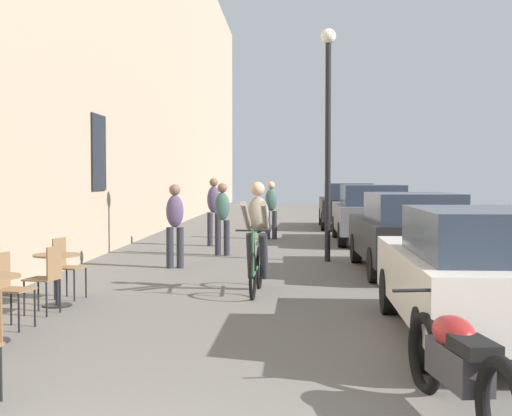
# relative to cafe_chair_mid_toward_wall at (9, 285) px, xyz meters

# --- Properties ---
(building_facade_left) EXTENTS (0.54, 68.00, 12.22)m
(building_facade_left) POSITION_rel_cafe_chair_mid_toward_wall_xyz_m (-1.27, 9.39, 5.59)
(building_facade_left) COLOR tan
(building_facade_left) RESTS_ON ground_plane
(cafe_chair_mid_toward_wall) EXTENTS (0.45, 0.45, 0.89)m
(cafe_chair_mid_toward_wall) POSITION_rel_cafe_chair_mid_toward_wall_xyz_m (0.00, 0.00, 0.00)
(cafe_chair_mid_toward_wall) COLOR black
(cafe_chair_mid_toward_wall) RESTS_ON ground_plane
(cafe_table_far) EXTENTS (0.64, 0.64, 0.72)m
(cafe_table_far) POSITION_rel_cafe_chair_mid_toward_wall_xyz_m (0.08, 1.44, 0.00)
(cafe_table_far) COLOR black
(cafe_table_far) RESTS_ON ground_plane
(cafe_chair_far_toward_street) EXTENTS (0.46, 0.46, 0.89)m
(cafe_chair_far_toward_street) POSITION_rel_cafe_chair_mid_toward_wall_xyz_m (0.01, 2.04, 0.00)
(cafe_chair_far_toward_street) COLOR black
(cafe_chair_far_toward_street) RESTS_ON ground_plane
(cafe_chair_far_toward_wall) EXTENTS (0.45, 0.45, 0.89)m
(cafe_chair_far_toward_wall) POSITION_rel_cafe_chair_mid_toward_wall_xyz_m (0.16, 0.85, 0.00)
(cafe_chair_far_toward_wall) COLOR black
(cafe_chair_far_toward_wall) RESTS_ON ground_plane
(cyclist_on_bicycle) EXTENTS (0.52, 1.76, 1.74)m
(cyclist_on_bicycle) POSITION_rel_cafe_chair_mid_toward_wall_xyz_m (2.78, 2.78, 0.29)
(cyclist_on_bicycle) COLOR black
(cyclist_on_bicycle) RESTS_ON ground_plane
(pedestrian_near) EXTENTS (0.37, 0.28, 1.65)m
(pedestrian_near) POSITION_rel_cafe_chair_mid_toward_wall_xyz_m (1.03, 5.57, 0.41)
(pedestrian_near) COLOR #26262D
(pedestrian_near) RESTS_ON ground_plane
(pedestrian_mid) EXTENTS (0.35, 0.26, 1.65)m
(pedestrian_mid) POSITION_rel_cafe_chair_mid_toward_wall_xyz_m (1.74, 7.83, 0.41)
(pedestrian_mid) COLOR #26262D
(pedestrian_mid) RESTS_ON ground_plane
(pedestrian_far) EXTENTS (0.36, 0.28, 1.77)m
(pedestrian_far) POSITION_rel_cafe_chair_mid_toward_wall_xyz_m (1.30, 10.04, 0.48)
(pedestrian_far) COLOR #26262D
(pedestrian_far) RESTS_ON ground_plane
(pedestrian_furthest) EXTENTS (0.37, 0.29, 1.67)m
(pedestrian_furthest) POSITION_rel_cafe_chair_mid_toward_wall_xyz_m (2.73, 12.18, 0.42)
(pedestrian_furthest) COLOR #26262D
(pedestrian_furthest) RESTS_ON ground_plane
(street_lamp) EXTENTS (0.32, 0.32, 4.90)m
(street_lamp) POSITION_rel_cafe_chair_mid_toward_wall_xyz_m (4.08, 6.82, 2.59)
(street_lamp) COLOR black
(street_lamp) RESTS_ON ground_plane
(parked_car_nearest) EXTENTS (1.78, 4.11, 1.45)m
(parked_car_nearest) POSITION_rel_cafe_chair_mid_toward_wall_xyz_m (5.33, -0.36, 0.24)
(parked_car_nearest) COLOR beige
(parked_car_nearest) RESTS_ON ground_plane
(parked_car_second) EXTENTS (1.84, 4.24, 1.50)m
(parked_car_second) POSITION_rel_cafe_chair_mid_toward_wall_xyz_m (5.49, 5.11, 0.26)
(parked_car_second) COLOR black
(parked_car_second) RESTS_ON ground_plane
(parked_car_third) EXTENTS (1.93, 4.49, 1.59)m
(parked_car_third) POSITION_rel_cafe_chair_mid_toward_wall_xyz_m (5.47, 11.17, 0.31)
(parked_car_third) COLOR #595960
(parked_car_third) RESTS_ON ground_plane
(parked_car_fourth) EXTENTS (1.95, 4.49, 1.59)m
(parked_car_fourth) POSITION_rel_cafe_chair_mid_toward_wall_xyz_m (5.29, 16.86, 0.31)
(parked_car_fourth) COLOR black
(parked_car_fourth) RESTS_ON ground_plane
(parked_motorcycle) EXTENTS (0.62, 2.14, 0.92)m
(parked_motorcycle) POSITION_rel_cafe_chair_mid_toward_wall_xyz_m (4.54, -2.87, -0.11)
(parked_motorcycle) COLOR black
(parked_motorcycle) RESTS_ON ground_plane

